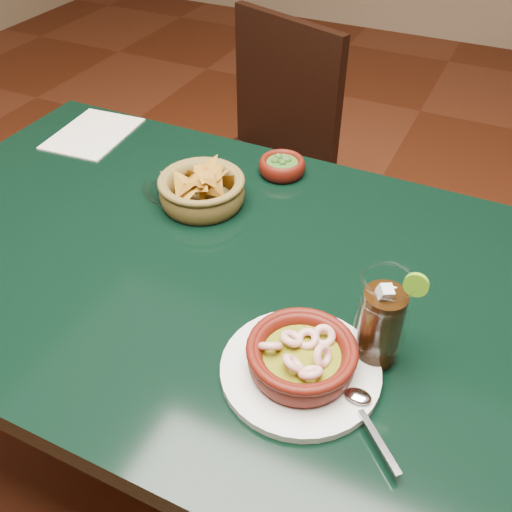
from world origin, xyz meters
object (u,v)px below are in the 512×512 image
at_px(dining_table, 194,293).
at_px(shrimp_plate, 301,360).
at_px(dining_chair, 257,164).
at_px(cola_drink, 381,321).
at_px(chip_basket, 202,190).

relative_size(dining_table, shrimp_plate, 4.23).
bearing_deg(dining_chair, cola_drink, -54.22).
height_order(dining_table, cola_drink, cola_drink).
xyz_separation_m(dining_chair, cola_drink, (0.57, -0.79, 0.33)).
height_order(shrimp_plate, cola_drink, cola_drink).
bearing_deg(chip_basket, cola_drink, -28.77).
xyz_separation_m(chip_basket, cola_drink, (0.42, -0.23, 0.04)).
relative_size(dining_chair, chip_basket, 4.48).
bearing_deg(chip_basket, shrimp_plate, -42.43).
distance_m(dining_table, cola_drink, 0.41).
relative_size(dining_chair, shrimp_plate, 3.17).
xyz_separation_m(dining_table, cola_drink, (0.36, -0.09, 0.17)).
xyz_separation_m(shrimp_plate, chip_basket, (-0.33, 0.30, 0.00)).
xyz_separation_m(dining_chair, shrimp_plate, (0.48, -0.86, 0.28)).
xyz_separation_m(dining_table, chip_basket, (-0.06, 0.14, 0.13)).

